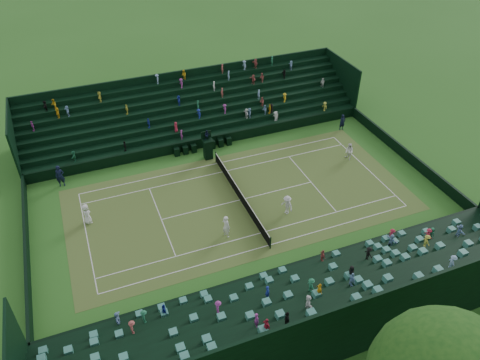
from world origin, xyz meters
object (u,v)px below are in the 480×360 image
(player_near_west, at_px, (87,214))
(player_far_east, at_px, (287,205))
(player_near_east, at_px, (226,226))
(tennis_net, at_px, (240,195))
(player_far_west, at_px, (349,152))
(umpire_chair, at_px, (208,146))

(player_near_west, bearing_deg, player_far_east, -123.52)
(player_near_east, bearing_deg, tennis_net, -57.93)
(player_far_west, height_order, player_far_east, player_far_east)
(tennis_net, bearing_deg, umpire_chair, -176.16)
(tennis_net, xyz_separation_m, player_far_east, (2.80, 2.73, 0.30))
(player_near_west, distance_m, player_near_east, 10.47)
(player_near_west, bearing_deg, player_far_west, -105.66)
(tennis_net, distance_m, player_near_east, 4.25)
(umpire_chair, xyz_separation_m, player_far_west, (4.80, 11.60, -0.43))
(player_near_east, bearing_deg, umpire_chair, -33.95)
(umpire_chair, height_order, player_near_west, umpire_chair)
(player_near_west, distance_m, player_far_east, 14.97)
(player_far_west, bearing_deg, player_far_east, -72.45)
(umpire_chair, relative_size, player_near_east, 1.52)
(player_near_west, bearing_deg, tennis_net, -114.41)
(tennis_net, distance_m, player_near_west, 11.68)
(player_far_west, bearing_deg, umpire_chair, -123.79)
(umpire_chair, xyz_separation_m, player_far_east, (9.45, 3.18, -0.40))
(player_near_west, height_order, player_near_east, player_near_east)
(player_far_east, bearing_deg, player_near_west, -127.43)
(umpire_chair, bearing_deg, player_far_east, 18.60)
(tennis_net, bearing_deg, player_far_west, 99.39)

